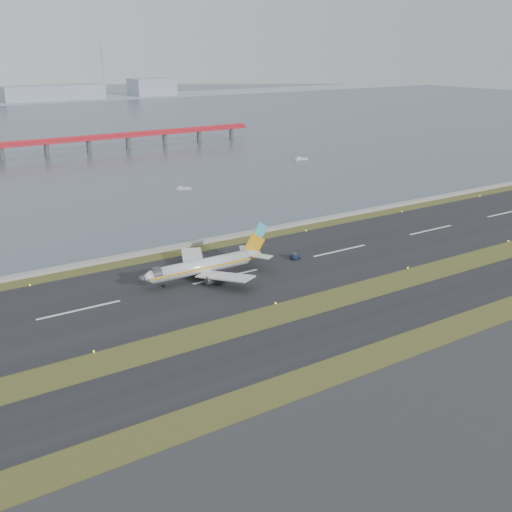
{
  "coord_description": "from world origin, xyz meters",
  "views": [
    {
      "loc": [
        -83.31,
        -106.64,
        58.77
      ],
      "look_at": [
        4.23,
        22.0,
        7.27
      ],
      "focal_mm": 45.0,
      "sensor_mm": 36.0,
      "label": 1
    }
  ],
  "objects": [
    {
      "name": "pushback_tug",
      "position": [
        24.07,
        31.4,
        0.91
      ],
      "size": [
        3.15,
        2.14,
        1.87
      ],
      "rotation": [
        0.0,
        0.0,
        0.16
      ],
      "color": "#141D37",
      "rests_on": "ground"
    },
    {
      "name": "apron_strip",
      "position": [
        0.0,
        -55.0,
        0.05
      ],
      "size": [
        1000.0,
        50.0,
        0.1
      ],
      "primitive_type": "cube",
      "color": "#303033",
      "rests_on": "ground"
    },
    {
      "name": "ground",
      "position": [
        0.0,
        0.0,
        0.0
      ],
      "size": [
        1000.0,
        1000.0,
        0.0
      ],
      "primitive_type": "plane",
      "color": "#334317",
      "rests_on": "ground"
    },
    {
      "name": "taxiway_strip",
      "position": [
        0.0,
        -12.0,
        0.05
      ],
      "size": [
        1000.0,
        18.0,
        0.1
      ],
      "primitive_type": "cube",
      "color": "black",
      "rests_on": "ground"
    },
    {
      "name": "workboat_near",
      "position": [
        41.84,
        132.37,
        0.48
      ],
      "size": [
        6.47,
        4.24,
        1.51
      ],
      "rotation": [
        0.0,
        0.0,
        -0.41
      ],
      "color": "#BAB9BD",
      "rests_on": "ground"
    },
    {
      "name": "seawall",
      "position": [
        0.0,
        60.0,
        0.5
      ],
      "size": [
        1000.0,
        2.5,
        1.0
      ],
      "primitive_type": "cube",
      "color": "gray",
      "rests_on": "ground"
    },
    {
      "name": "red_pier",
      "position": [
        20.0,
        250.0,
        7.28
      ],
      "size": [
        260.0,
        5.0,
        10.2
      ],
      "color": "#B01E28",
      "rests_on": "ground"
    },
    {
      "name": "runway_strip",
      "position": [
        0.0,
        30.0,
        0.05
      ],
      "size": [
        1000.0,
        45.0,
        0.1
      ],
      "primitive_type": "cube",
      "color": "black",
      "rests_on": "ground"
    },
    {
      "name": "workboat_far",
      "position": [
        128.06,
        162.06,
        0.59
      ],
      "size": [
        7.77,
        2.71,
        1.87
      ],
      "rotation": [
        0.0,
        0.0,
        -0.04
      ],
      "color": "#BAB9BD",
      "rests_on": "ground"
    },
    {
      "name": "airliner",
      "position": [
        -4.62,
        32.44,
        3.46
      ],
      "size": [
        38.52,
        32.89,
        12.8
      ],
      "color": "silver",
      "rests_on": "ground"
    }
  ]
}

